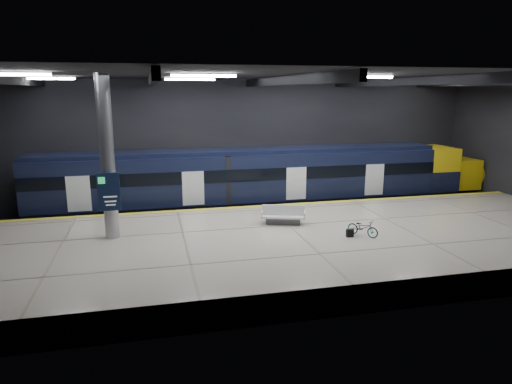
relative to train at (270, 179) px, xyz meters
name	(u,v)px	position (x,y,z in m)	size (l,w,h in m)	color
ground	(283,240)	(-0.79, -5.50, -2.06)	(30.00, 30.00, 0.00)	black
room_shell	(284,125)	(-0.79, -5.49, 3.66)	(30.10, 16.10, 8.05)	black
platform	(299,246)	(-0.79, -8.00, -1.51)	(30.00, 11.00, 1.10)	beige
safety_strip	(269,206)	(-0.79, -2.75, -0.95)	(30.00, 0.40, 0.01)	yellow
rails	(257,211)	(-0.79, 0.00, -1.98)	(30.00, 1.52, 0.16)	gray
train	(270,179)	(0.00, 0.00, 0.00)	(29.40, 2.84, 3.79)	black
bench	(283,217)	(-1.02, -6.26, -0.64)	(2.25, 1.50, 0.92)	#595B60
bicycle	(363,228)	(1.82, -8.84, -0.59)	(0.50, 1.42, 0.75)	#99999E
pannier_bag	(350,233)	(1.22, -8.84, -0.78)	(0.30, 0.18, 0.35)	black
info_column	(107,160)	(-8.79, -6.52, 2.40)	(0.90, 0.78, 6.90)	#9EA0A5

